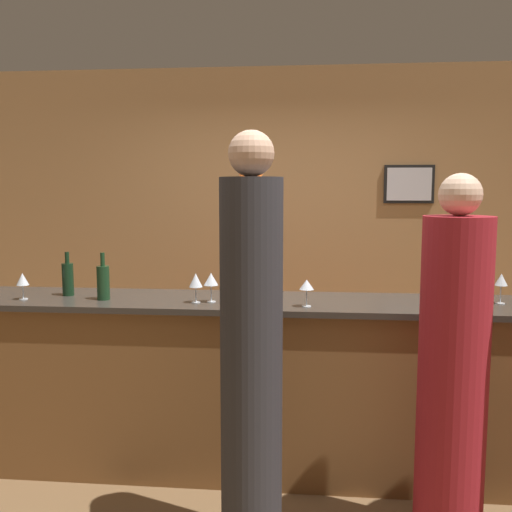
{
  "coord_description": "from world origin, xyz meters",
  "views": [
    {
      "loc": [
        0.27,
        -3.31,
        1.7
      ],
      "look_at": [
        -0.06,
        0.1,
        1.3
      ],
      "focal_mm": 40.0,
      "sensor_mm": 36.0,
      "label": 1
    }
  ],
  "objects_px": {
    "wine_bottle_1": "(68,278)",
    "bartender": "(251,299)",
    "guest_2": "(453,377)",
    "wine_bottle_0": "(103,282)",
    "guest_1": "(252,357)"
  },
  "relations": [
    {
      "from": "wine_bottle_0",
      "to": "wine_bottle_1",
      "type": "bearing_deg",
      "value": 157.75
    },
    {
      "from": "bartender",
      "to": "guest_1",
      "type": "relative_size",
      "value": 1.0
    },
    {
      "from": "bartender",
      "to": "guest_2",
      "type": "bearing_deg",
      "value": 128.72
    },
    {
      "from": "wine_bottle_1",
      "to": "bartender",
      "type": "bearing_deg",
      "value": 32.8
    },
    {
      "from": "guest_2",
      "to": "wine_bottle_1",
      "type": "xyz_separation_m",
      "value": [
        -2.16,
        0.68,
        0.33
      ]
    },
    {
      "from": "bartender",
      "to": "guest_2",
      "type": "relative_size",
      "value": 1.1
    },
    {
      "from": "wine_bottle_0",
      "to": "bartender",
      "type": "bearing_deg",
      "value": 44.89
    },
    {
      "from": "guest_2",
      "to": "wine_bottle_1",
      "type": "relative_size",
      "value": 6.58
    },
    {
      "from": "bartender",
      "to": "wine_bottle_0",
      "type": "bearing_deg",
      "value": 44.89
    },
    {
      "from": "guest_2",
      "to": "wine_bottle_1",
      "type": "height_order",
      "value": "guest_2"
    },
    {
      "from": "guest_2",
      "to": "bartender",
      "type": "bearing_deg",
      "value": 128.72
    },
    {
      "from": "wine_bottle_0",
      "to": "guest_2",
      "type": "bearing_deg",
      "value": -16.83
    },
    {
      "from": "bartender",
      "to": "wine_bottle_0",
      "type": "height_order",
      "value": "bartender"
    },
    {
      "from": "guest_1",
      "to": "wine_bottle_1",
      "type": "bearing_deg",
      "value": 146.87
    },
    {
      "from": "bartender",
      "to": "guest_1",
      "type": "xyz_separation_m",
      "value": [
        0.16,
        -1.48,
        0.02
      ]
    }
  ]
}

